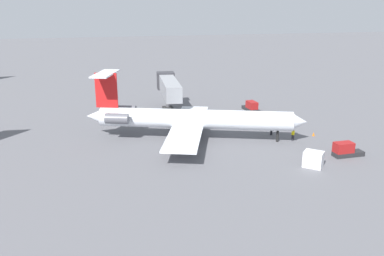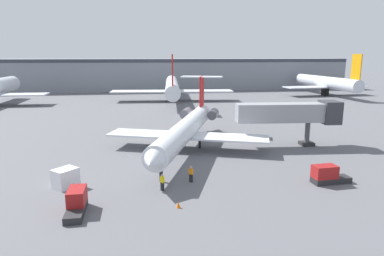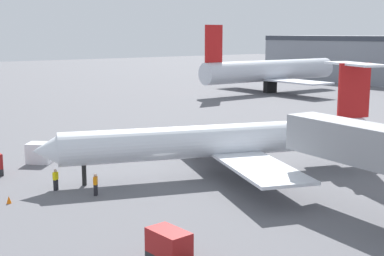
{
  "view_description": "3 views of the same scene",
  "coord_description": "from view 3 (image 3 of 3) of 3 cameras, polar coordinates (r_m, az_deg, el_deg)",
  "views": [
    {
      "loc": [
        -51.46,
        19.14,
        18.62
      ],
      "look_at": [
        -0.16,
        6.04,
        2.24
      ],
      "focal_mm": 37.36,
      "sensor_mm": 36.0,
      "label": 1
    },
    {
      "loc": [
        -4.33,
        -39.47,
        12.89
      ],
      "look_at": [
        2.33,
        4.93,
        3.27
      ],
      "focal_mm": 31.97,
      "sensor_mm": 36.0,
      "label": 2
    },
    {
      "loc": [
        36.04,
        -23.56,
        12.05
      ],
      "look_at": [
        -1.28,
        4.01,
        3.82
      ],
      "focal_mm": 49.96,
      "sensor_mm": 36.0,
      "label": 3
    }
  ],
  "objects": [
    {
      "name": "parked_airliner_west_end",
      "position": [
        111.51,
        8.31,
        6.03
      ],
      "size": [
        28.48,
        33.87,
        13.66
      ],
      "color": "silver",
      "rests_on": "ground_plane"
    },
    {
      "name": "regional_jet",
      "position": [
        46.14,
        4.3,
        -1.17
      ],
      "size": [
        22.37,
        30.52,
        9.42
      ],
      "color": "silver",
      "rests_on": "ground_plane"
    },
    {
      "name": "cargo_container_uld",
      "position": [
        52.34,
        -15.93,
        -2.57
      ],
      "size": [
        2.77,
        2.79,
        1.91
      ],
      "color": "silver",
      "rests_on": "ground_plane"
    },
    {
      "name": "ground_plane",
      "position": [
        44.72,
        -3.18,
        -5.66
      ],
      "size": [
        400.0,
        400.0,
        0.1
      ],
      "primitive_type": "cube",
      "color": "#5B5B60"
    },
    {
      "name": "baggage_tug_lead",
      "position": [
        28.59,
        -2.05,
        -13.04
      ],
      "size": [
        4.09,
        1.7,
        1.9
      ],
      "color": "#262628",
      "rests_on": "ground_plane"
    },
    {
      "name": "traffic_cone_near",
      "position": [
        40.87,
        -18.96,
        -7.25
      ],
      "size": [
        0.36,
        0.36,
        0.55
      ],
      "color": "orange",
      "rests_on": "ground_plane"
    },
    {
      "name": "ground_crew_loader",
      "position": [
        41.01,
        -10.26,
        -5.95
      ],
      "size": [
        0.47,
        0.46,
        1.69
      ],
      "color": "black",
      "rests_on": "ground_plane"
    },
    {
      "name": "ground_crew_marshaller",
      "position": [
        43.0,
        -14.35,
        -5.35
      ],
      "size": [
        0.43,
        0.48,
        1.69
      ],
      "color": "black",
      "rests_on": "ground_plane"
    }
  ]
}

